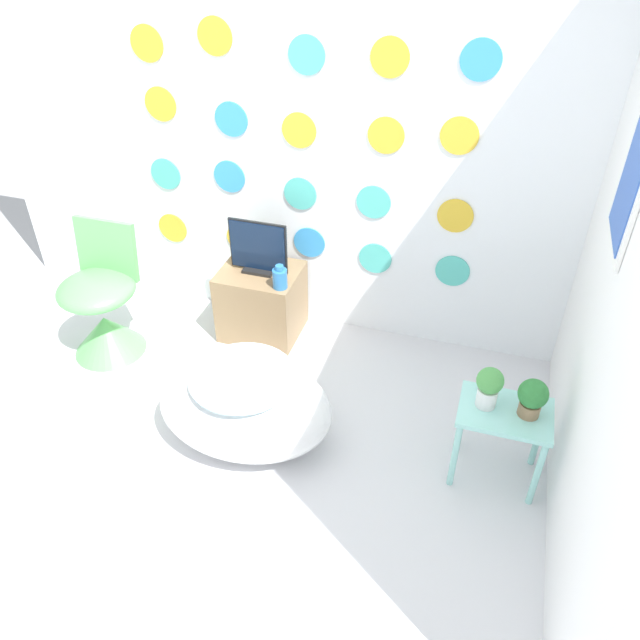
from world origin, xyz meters
name	(u,v)px	position (x,y,z in m)	size (l,w,h in m)	color
ground_plane	(188,525)	(0.00, 0.00, 0.00)	(12.00, 12.00, 0.00)	silver
wall_back_dotted	(304,128)	(0.00, 1.76, 1.30)	(4.20, 0.05, 2.60)	white
wall_right	(625,245)	(1.62, 0.87, 1.30)	(0.06, 2.74, 2.60)	white
bathtub	(245,405)	(0.05, 0.61, 0.22)	(0.93, 0.66, 0.44)	white
chair	(103,312)	(-1.07, 1.04, 0.29)	(0.46, 0.46, 0.82)	#66C166
tv_cabinet	(262,302)	(-0.22, 1.51, 0.23)	(0.49, 0.41, 0.46)	#8E704C
tv	(258,250)	(-0.22, 1.51, 0.62)	(0.37, 0.12, 0.34)	black
vase	(280,278)	(-0.03, 1.37, 0.53)	(0.09, 0.09, 0.15)	#2D72B7
side_table	(503,424)	(1.33, 0.74, 0.35)	(0.43, 0.31, 0.44)	#99E0D8
potted_plant_left	(489,386)	(1.23, 0.75, 0.56)	(0.13, 0.13, 0.22)	white
potted_plant_right	(532,397)	(1.42, 0.75, 0.55)	(0.14, 0.14, 0.20)	#8C6B4C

